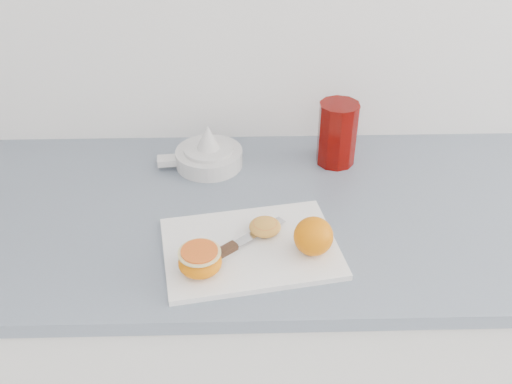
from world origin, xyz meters
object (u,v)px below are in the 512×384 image
half_orange (200,261)px  red_tumbler (337,136)px  citrus_juicer (208,154)px  counter (264,346)px  cutting_board (251,248)px

half_orange → red_tumbler: (0.30, 0.38, 0.03)m
citrus_juicer → counter: bearing=-52.8°
half_orange → citrus_juicer: citrus_juicer is taller
counter → red_tumbler: 0.57m
cutting_board → red_tumbler: bearing=57.0°
citrus_juicer → red_tumbler: 0.30m
half_orange → citrus_juicer: (-0.00, 0.38, -0.01)m
counter → cutting_board: size_ratio=7.50×
counter → cutting_board: (-0.03, -0.14, 0.45)m
counter → half_orange: (-0.12, -0.21, 0.48)m
half_orange → citrus_juicer: size_ratio=0.40×
cutting_board → red_tumbler: (0.21, 0.32, 0.06)m
citrus_juicer → red_tumbler: size_ratio=1.31×
counter → cutting_board: 0.47m
cutting_board → citrus_juicer: citrus_juicer is taller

